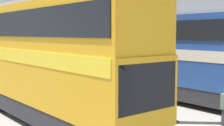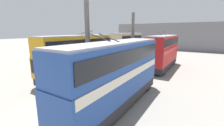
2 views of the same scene
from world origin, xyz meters
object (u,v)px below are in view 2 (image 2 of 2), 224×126
(bus_left_near, at_px, (117,71))
(bus_left_far, at_px, (163,50))
(person_by_right_row, at_px, (95,73))
(oil_drum, at_px, (97,73))
(bus_right_far, at_px, (127,45))
(person_aisle_midway, at_px, (118,69))
(bus_right_near, at_px, (79,54))
(person_by_left_row, at_px, (88,91))

(bus_left_near, xyz_separation_m, bus_left_far, (14.48, 0.00, 0.06))
(person_by_right_row, bearing_deg, oil_drum, 109.24)
(bus_right_far, relative_size, oil_drum, 10.88)
(person_aisle_midway, bearing_deg, bus_right_far, -98.68)
(bus_left_far, xyz_separation_m, bus_right_near, (-10.27, 8.01, 0.07))
(person_by_left_row, relative_size, person_by_right_row, 0.98)
(bus_right_near, height_order, person_by_right_row, bus_right_near)
(bus_left_far, distance_m, oil_drum, 11.14)
(bus_left_far, distance_m, person_by_right_row, 11.80)
(bus_left_near, distance_m, bus_left_far, 14.48)
(oil_drum, bearing_deg, bus_right_near, 124.00)
(person_by_left_row, xyz_separation_m, oil_drum, (6.03, 3.62, -0.41))
(person_aisle_midway, bearing_deg, oil_drum, 1.70)
(bus_right_near, distance_m, person_aisle_midway, 5.37)
(bus_right_near, xyz_separation_m, person_by_left_row, (-4.74, -5.53, -2.17))
(bus_left_far, relative_size, oil_drum, 12.38)
(bus_right_near, distance_m, oil_drum, 3.46)
(bus_left_far, relative_size, bus_right_near, 0.94)
(bus_left_near, xyz_separation_m, person_by_right_row, (4.22, 5.46, -2.02))
(bus_left_far, height_order, person_aisle_midway, bus_left_far)
(bus_right_near, relative_size, person_by_left_row, 6.99)
(bus_right_far, bearing_deg, oil_drum, -171.30)
(person_by_left_row, bearing_deg, oil_drum, -121.22)
(bus_right_far, bearing_deg, person_by_left_row, -163.38)
(person_by_left_row, bearing_deg, bus_left_far, -161.57)
(bus_right_near, xyz_separation_m, oil_drum, (1.29, -1.91, -2.58))
(person_by_right_row, bearing_deg, bus_left_near, -44.87)
(bus_left_near, relative_size, bus_right_near, 1.02)
(bus_right_near, distance_m, person_by_left_row, 7.60)
(bus_right_far, distance_m, oil_drum, 12.91)
(bus_left_far, xyz_separation_m, bus_right_far, (3.51, 8.01, 0.14))
(bus_right_far, bearing_deg, bus_right_near, -180.00)
(person_by_left_row, relative_size, person_aisle_midway, 0.88)
(bus_right_far, distance_m, person_by_left_row, 19.45)
(bus_left_near, relative_size, person_by_left_row, 7.10)
(bus_left_near, bearing_deg, person_aisle_midway, 29.02)
(bus_left_near, bearing_deg, oil_drum, 47.94)
(bus_left_far, xyz_separation_m, person_by_right_row, (-10.26, 5.46, -2.08))
(bus_left_near, xyz_separation_m, person_by_left_row, (-0.53, 2.48, -2.03))
(person_aisle_midway, bearing_deg, person_by_right_row, 28.75)
(bus_right_near, height_order, person_by_left_row, bus_right_near)
(bus_right_near, distance_m, bus_right_far, 13.78)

